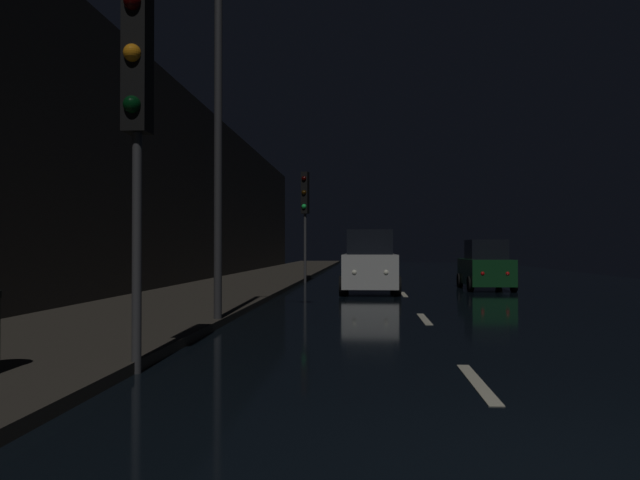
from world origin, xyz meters
TOP-DOWN VIEW (x-y plane):
  - ground at (0.00, 24.50)m, footprint 25.06×84.00m
  - sidewalk_left at (-6.33, 24.50)m, footprint 4.40×84.00m
  - building_facade_left at (-8.93, 21.00)m, footprint 0.80×63.00m
  - lane_centerline at (0.00, 9.91)m, footprint 0.16×16.30m
  - traffic_light_far_left at (-4.03, 24.37)m, footprint 0.37×0.48m
  - traffic_light_near_left at (-4.13, 3.25)m, footprint 0.31×0.46m
  - streetlamp_overhead at (-3.79, 8.06)m, footprint 1.70×0.44m
  - car_approaching_headlights at (-1.14, 17.95)m, footprint 2.02×4.36m
  - car_parked_right_far at (3.23, 19.89)m, footprint 1.72×3.72m

SIDE VIEW (x-z plane):
  - ground at x=0.00m, z-range -0.02..0.00m
  - lane_centerline at x=0.00m, z-range 0.00..0.01m
  - sidewalk_left at x=-6.33m, z-range 0.00..0.15m
  - car_parked_right_far at x=3.23m, z-range -0.08..1.79m
  - car_approaching_headlights at x=-1.14m, z-range -0.09..2.10m
  - traffic_light_near_left at x=-4.13m, z-range 1.11..6.01m
  - traffic_light_far_left at x=-4.03m, z-range 1.15..6.19m
  - building_facade_left at x=-8.93m, z-range 0.00..8.02m
  - streetlamp_overhead at x=-3.79m, z-range 1.20..8.83m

